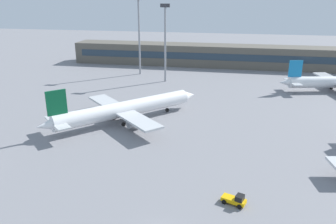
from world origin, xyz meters
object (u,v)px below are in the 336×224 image
(floodlight_tower_east, at_px, (139,31))
(airplane_mid, at_px, (126,109))
(baggage_tug_yellow, at_px, (235,200))
(floodlight_tower_west, at_px, (165,38))

(floodlight_tower_east, bearing_deg, airplane_mid, -77.97)
(airplane_mid, bearing_deg, baggage_tug_yellow, -48.62)
(baggage_tug_yellow, bearing_deg, floodlight_tower_west, 109.63)
(baggage_tug_yellow, height_order, floodlight_tower_east, floodlight_tower_east)
(airplane_mid, xyz_separation_m, floodlight_tower_east, (-10.80, 50.66, 13.25))
(airplane_mid, bearing_deg, floodlight_tower_west, 88.31)
(baggage_tug_yellow, relative_size, floodlight_tower_west, 0.15)
(airplane_mid, relative_size, floodlight_tower_west, 1.25)
(airplane_mid, xyz_separation_m, baggage_tug_yellow, (26.63, -30.23, -2.43))
(floodlight_tower_west, height_order, floodlight_tower_east, floodlight_tower_east)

